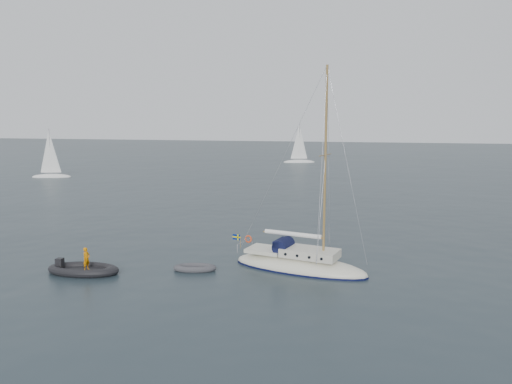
# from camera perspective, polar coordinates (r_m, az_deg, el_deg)

# --- Properties ---
(ground) EXTENTS (300.00, 300.00, 0.00)m
(ground) POSITION_cam_1_polar(r_m,az_deg,el_deg) (29.81, 5.24, -8.20)
(ground) COLOR black
(ground) RESTS_ON ground
(sailboat) EXTENTS (8.30, 2.49, 11.82)m
(sailboat) POSITION_cam_1_polar(r_m,az_deg,el_deg) (28.55, 5.02, -7.09)
(sailboat) COLOR silver
(sailboat) RESTS_ON ground
(dinghy) EXTENTS (2.44, 1.10, 0.35)m
(dinghy) POSITION_cam_1_polar(r_m,az_deg,el_deg) (28.66, -7.00, -8.60)
(dinghy) COLOR #454449
(dinghy) RESTS_ON ground
(rib) EXTENTS (4.11, 1.87, 1.50)m
(rib) POSITION_cam_1_polar(r_m,az_deg,el_deg) (29.54, -19.16, -8.32)
(rib) COLOR black
(rib) RESTS_ON ground
(distant_yacht_a) EXTENTS (5.57, 2.97, 7.38)m
(distant_yacht_a) POSITION_cam_1_polar(r_m,az_deg,el_deg) (77.49, -22.47, 3.88)
(distant_yacht_a) COLOR white
(distant_yacht_a) RESTS_ON ground
(distant_yacht_c) EXTENTS (6.01, 3.20, 7.96)m
(distant_yacht_c) POSITION_cam_1_polar(r_m,az_deg,el_deg) (95.75, 4.96, 5.41)
(distant_yacht_c) COLOR white
(distant_yacht_c) RESTS_ON ground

